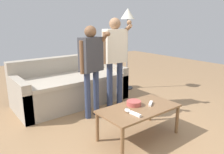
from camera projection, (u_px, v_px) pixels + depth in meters
ground_plane at (118, 137)px, 2.84m from camera, size 12.00×12.00×0.00m
couch at (71, 87)px, 4.01m from camera, size 1.99×0.95×0.82m
coffee_table at (139, 111)px, 2.77m from camera, size 1.04×0.55×0.41m
snack_bowl at (134, 103)px, 2.83m from camera, size 0.19×0.19×0.06m
game_remote_nunchuk at (128, 110)px, 2.61m from camera, size 0.06×0.09×0.05m
floor_lamp at (128, 21)px, 4.53m from camera, size 0.30×0.30×1.74m
player_center at (91, 61)px, 3.25m from camera, size 0.45×0.31×1.42m
player_right at (115, 53)px, 3.63m from camera, size 0.45×0.35×1.54m
game_remote_wand_near at (151, 103)px, 2.85m from camera, size 0.14×0.11×0.03m
game_remote_wand_far at (135, 114)px, 2.53m from camera, size 0.05×0.17×0.03m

